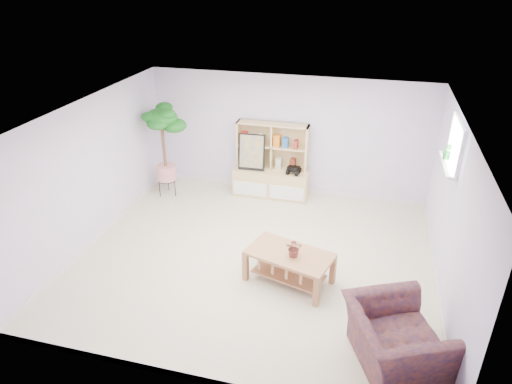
% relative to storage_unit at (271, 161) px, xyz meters
% --- Properties ---
extents(floor, '(5.50, 5.00, 0.01)m').
position_rel_storage_unit_xyz_m(floor, '(0.27, -2.24, -0.75)').
color(floor, silver).
rests_on(floor, ground).
extents(ceiling, '(5.50, 5.00, 0.01)m').
position_rel_storage_unit_xyz_m(ceiling, '(0.27, -2.24, 1.65)').
color(ceiling, white).
rests_on(ceiling, walls).
extents(walls, '(5.51, 5.01, 2.40)m').
position_rel_storage_unit_xyz_m(walls, '(0.27, -2.24, 0.45)').
color(walls, '#DDCCFF').
rests_on(walls, floor).
extents(baseboard, '(5.50, 5.00, 0.10)m').
position_rel_storage_unit_xyz_m(baseboard, '(0.27, -2.24, -0.70)').
color(baseboard, silver).
rests_on(baseboard, floor).
extents(window, '(0.10, 0.98, 0.68)m').
position_rel_storage_unit_xyz_m(window, '(3.00, -1.64, 1.25)').
color(window, silver).
rests_on(window, walls).
extents(window_sill, '(0.14, 1.00, 0.04)m').
position_rel_storage_unit_xyz_m(window_sill, '(2.94, -1.64, 0.93)').
color(window_sill, silver).
rests_on(window_sill, walls).
extents(storage_unit, '(1.50, 0.51, 1.50)m').
position_rel_storage_unit_xyz_m(storage_unit, '(0.00, 0.00, 0.00)').
color(storage_unit, tan).
rests_on(storage_unit, floor).
extents(poster, '(0.53, 0.14, 0.73)m').
position_rel_storage_unit_xyz_m(poster, '(-0.38, -0.06, 0.18)').
color(poster, gold).
rests_on(poster, storage_unit).
extents(toy_truck, '(0.37, 0.28, 0.18)m').
position_rel_storage_unit_xyz_m(toy_truck, '(0.47, -0.08, -0.10)').
color(toy_truck, black).
rests_on(toy_truck, storage_unit).
extents(coffee_table, '(1.36, 0.98, 0.50)m').
position_rel_storage_unit_xyz_m(coffee_table, '(0.89, -2.67, -0.50)').
color(coffee_table, brown).
rests_on(coffee_table, floor).
extents(table_plant, '(0.25, 0.22, 0.27)m').
position_rel_storage_unit_xyz_m(table_plant, '(0.97, -2.73, -0.11)').
color(table_plant, '#11480E').
rests_on(table_plant, coffee_table).
extents(floor_tree, '(0.79, 0.79, 1.87)m').
position_rel_storage_unit_xyz_m(floor_tree, '(-2.03, -0.50, 0.19)').
color(floor_tree, '#114D18').
rests_on(floor_tree, floor).
extents(armchair, '(1.37, 1.44, 0.84)m').
position_rel_storage_unit_xyz_m(armchair, '(2.37, -3.91, -0.33)').
color(armchair, '#16193F').
rests_on(armchair, floor).
extents(sill_plant, '(0.17, 0.16, 0.25)m').
position_rel_storage_unit_xyz_m(sill_plant, '(2.94, -1.48, 1.08)').
color(sill_plant, '#114D18').
rests_on(sill_plant, window_sill).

